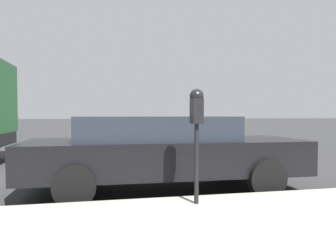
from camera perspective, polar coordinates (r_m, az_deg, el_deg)
ground_plane at (r=7.09m, az=-2.90°, el=-9.24°), size 220.00×220.00×0.00m
parking_meter at (r=4.43m, az=4.99°, el=1.74°), size 0.21×0.19×1.56m
car_black at (r=6.02m, az=-0.92°, el=-4.18°), size 2.11×5.00×1.35m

